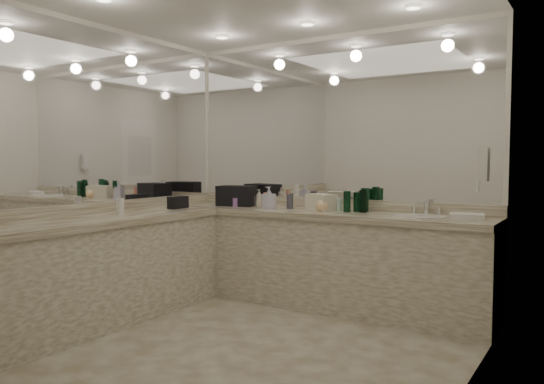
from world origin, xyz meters
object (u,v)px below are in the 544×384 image
Objects in this scene: wall_phone at (484,164)px; soap_bottle_b at (269,198)px; sink at (419,217)px; black_toiletry_bag at (236,195)px; hand_towel at (467,216)px; soap_bottle_a at (259,198)px; cream_cosmetic_case at (321,202)px; soap_bottle_c at (322,203)px.

wall_phone reaches higher than soap_bottle_b.
sink is 1.95m from black_toiletry_bag.
soap_bottle_a is at bearing 178.88° from hand_towel.
soap_bottle_a is (-1.68, 0.07, 0.09)m from sink.
cream_cosmetic_case is at bearing 1.07° from black_toiletry_bag.
soap_bottle_a reaches higher than sink.
wall_phone is 2.14m from soap_bottle_b.
wall_phone is 1.09× the size of soap_bottle_b.
hand_towel is 1.29m from soap_bottle_c.
hand_towel is (2.33, -0.00, -0.09)m from black_toiletry_bag.
black_toiletry_bag is at bearing 167.19° from soap_bottle_b.
black_toiletry_bag is 1.42× the size of hand_towel.
wall_phone reaches higher than soap_bottle_c.
sink is 2.81× the size of soap_bottle_c.
cream_cosmetic_case is 0.52m from soap_bottle_b.
soap_bottle_c is at bearing -177.82° from sink.
hand_towel is 2.06m from soap_bottle_a.
wall_phone reaches higher than black_toiletry_bag.
wall_phone is 0.63× the size of black_toiletry_bag.
cream_cosmetic_case is at bearing 123.39° from soap_bottle_c.
hand_towel reaches higher than sink.
cream_cosmetic_case is 1.55× the size of soap_bottle_a.
wall_phone is at bearing -14.07° from soap_bottle_a.
soap_bottle_b reaches higher than hand_towel.
sink is 2.46× the size of soap_bottle_a.
wall_phone is 0.72m from hand_towel.
wall_phone is 0.87× the size of cream_cosmetic_case.
wall_phone reaches higher than cream_cosmetic_case.
soap_bottle_a is at bearing 145.71° from soap_bottle_b.
hand_towel is at bearing 4.97° from sink.
hand_towel is 1.50× the size of soap_bottle_a.
cream_cosmetic_case reaches higher than sink.
black_toiletry_bag reaches higher than sink.
wall_phone is 2.63m from black_toiletry_bag.
soap_bottle_b reaches higher than cream_cosmetic_case.
black_toiletry_bag reaches higher than soap_bottle_a.
black_toiletry_bag is at bearing 176.13° from soap_bottle_c.
soap_bottle_a is 0.81× the size of soap_bottle_b.
sink is at bearing 140.43° from wall_phone.
cream_cosmetic_case is (-1.57, 0.55, -0.37)m from wall_phone.
sink is at bearing 2.18° from soap_bottle_c.
black_toiletry_bag is 2.33m from hand_towel.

